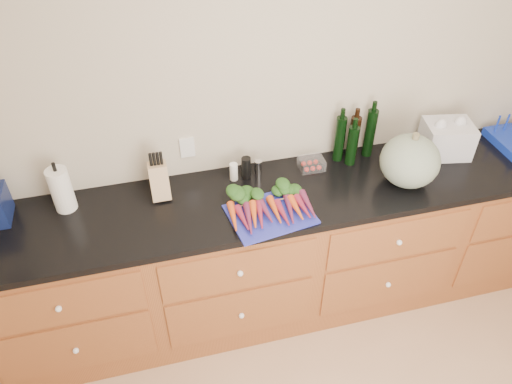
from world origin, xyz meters
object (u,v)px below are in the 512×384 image
object	(u,v)px
paper_towel	(61,190)
knife_block	(159,181)
carrots	(268,205)
squash	(410,161)
tomato_box	(311,163)
cutting_board	(270,214)

from	to	relation	value
paper_towel	knife_block	size ratio (longest dim) A/B	1.25
paper_towel	carrots	bearing A→B (deg)	-15.19
squash	tomato_box	distance (m)	0.54
squash	knife_block	size ratio (longest dim) A/B	1.63
squash	paper_towel	bearing A→B (deg)	172.48
cutting_board	knife_block	bearing A→B (deg)	150.54
knife_block	tomato_box	distance (m)	0.87
squash	tomato_box	xyz separation A→B (m)	(-0.47, 0.25, -0.11)
carrots	paper_towel	distance (m)	1.07
carrots	paper_towel	size ratio (longest dim) A/B	1.73
carrots	tomato_box	size ratio (longest dim) A/B	3.05
cutting_board	carrots	distance (m)	0.05
carrots	squash	size ratio (longest dim) A/B	1.33
squash	paper_towel	xyz separation A→B (m)	(-1.83, 0.24, -0.02)
tomato_box	cutting_board	bearing A→B (deg)	-135.70
squash	cutting_board	bearing A→B (deg)	-174.48
carrots	knife_block	xyz separation A→B (m)	(-0.53, 0.26, 0.06)
knife_block	tomato_box	world-z (taller)	knife_block
cutting_board	paper_towel	world-z (taller)	paper_towel
paper_towel	squash	bearing A→B (deg)	-7.52
cutting_board	tomato_box	xyz separation A→B (m)	(0.34, 0.33, 0.03)
carrots	paper_towel	xyz separation A→B (m)	(-1.03, 0.28, 0.09)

